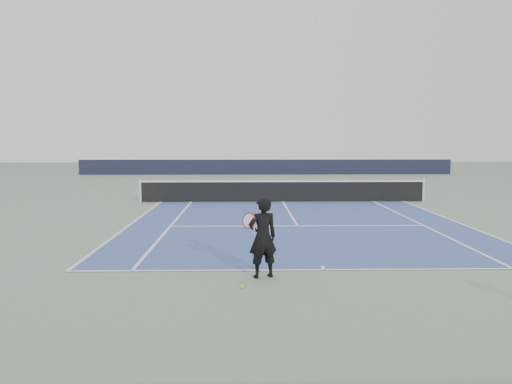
{
  "coord_description": "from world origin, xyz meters",
  "views": [
    {
      "loc": [
        -1.7,
        -22.32,
        2.8
      ],
      "look_at": [
        -1.34,
        -6.19,
        1.1
      ],
      "focal_mm": 35.0,
      "sensor_mm": 36.0,
      "label": 1
    }
  ],
  "objects": [
    {
      "name": "ground",
      "position": [
        0.0,
        0.0,
        0.0
      ],
      "size": [
        80.0,
        80.0,
        0.0
      ],
      "primitive_type": "plane",
      "color": "slate"
    },
    {
      "name": "court_surface",
      "position": [
        0.0,
        0.0,
        0.01
      ],
      "size": [
        10.97,
        23.77,
        0.01
      ],
      "primitive_type": "cube",
      "color": "#3B508B",
      "rests_on": "ground"
    },
    {
      "name": "tennis_net",
      "position": [
        0.0,
        0.0,
        0.5
      ],
      "size": [
        12.9,
        0.1,
        1.07
      ],
      "color": "silver",
      "rests_on": "ground"
    },
    {
      "name": "windscreen_far",
      "position": [
        0.0,
        17.88,
        0.6
      ],
      "size": [
        30.0,
        0.25,
        1.2
      ],
      "primitive_type": "cube",
      "color": "black",
      "rests_on": "ground"
    },
    {
      "name": "tennis_player",
      "position": [
        -1.34,
        -12.39,
        0.83
      ],
      "size": [
        0.82,
        0.63,
        1.66
      ],
      "color": "black",
      "rests_on": "ground"
    },
    {
      "name": "tennis_ball",
      "position": [
        -1.76,
        -13.14,
        0.04
      ],
      "size": [
        0.07,
        0.07,
        0.07
      ],
      "primitive_type": "sphere",
      "color": "#C9DF2D",
      "rests_on": "ground"
    }
  ]
}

